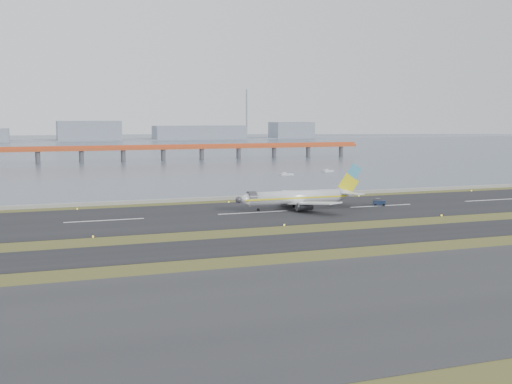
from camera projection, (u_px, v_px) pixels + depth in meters
ground at (297, 231)px, 147.58m from camera, size 1000.00×1000.00×0.00m
apron_strip at (442, 292)px, 96.15m from camera, size 1000.00×50.00×0.10m
taxiway_strip at (319, 240)px, 136.36m from camera, size 1000.00×18.00×0.10m
runway_strip at (253, 213)px, 175.63m from camera, size 1000.00×45.00×0.10m
seawall at (222, 198)px, 203.63m from camera, size 1000.00×2.50×1.00m
bay_water at (94, 146)px, 577.69m from camera, size 1400.00×800.00×1.30m
red_pier at (163, 149)px, 387.19m from camera, size 260.00×5.00×10.20m
far_shoreline at (92, 135)px, 731.15m from camera, size 1400.00×80.00×60.50m
airliner at (300, 197)px, 182.38m from camera, size 38.52×32.89×12.80m
pushback_tug at (379, 202)px, 189.71m from camera, size 3.92×3.09×2.21m
workboat_near at (286, 174)px, 289.24m from camera, size 6.40×2.43×1.52m
workboat_far at (328, 171)px, 306.33m from camera, size 6.74×4.24×1.57m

